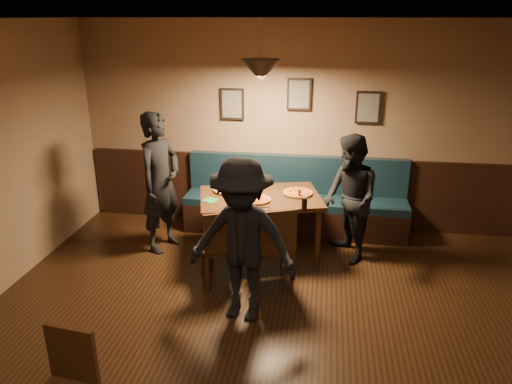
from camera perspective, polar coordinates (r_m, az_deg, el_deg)
ceiling at (r=2.95m, az=1.13°, el=19.69°), size 7.00×7.00×0.00m
wall_back at (r=6.59m, az=5.03°, el=7.62°), size 6.00×0.00×6.00m
wainscot at (r=6.82m, az=4.78°, el=0.16°), size 5.88×0.06×1.00m
booth_bench at (r=6.56m, az=4.62°, el=-0.64°), size 3.00×0.60×1.00m
picture_left at (r=6.62m, az=-2.83°, el=10.37°), size 0.32×0.04×0.42m
picture_center at (r=6.48m, az=5.14°, el=11.45°), size 0.32×0.04×0.42m
picture_right at (r=6.51m, az=13.13°, el=9.72°), size 0.32×0.04×0.42m
pendant_lamp at (r=5.48m, az=0.56°, el=14.15°), size 0.44×0.44×0.25m
dining_table at (r=5.97m, az=0.50°, el=-3.95°), size 1.63×1.26×0.77m
chair_near_left at (r=5.35m, az=-4.33°, el=-6.25°), size 0.52×0.52×0.90m
chair_near_right at (r=5.23m, az=1.80°, el=-6.38°), size 0.56×0.56×0.97m
diner_left at (r=6.07m, az=-11.25°, el=1.10°), size 0.62×0.75×1.76m
diner_right at (r=5.82m, az=11.04°, el=-0.84°), size 0.84×0.92×1.55m
diner_front at (r=4.57m, az=-1.67°, el=-5.88°), size 1.14×0.76×1.64m
pizza_a at (r=5.99m, az=-3.39°, el=0.28°), size 0.47×0.47×0.04m
pizza_b at (r=5.67m, az=0.09°, el=-0.86°), size 0.40×0.40×0.04m
pizza_c at (r=5.90m, az=4.98°, el=-0.08°), size 0.46×0.46×0.04m
soda_glass at (r=5.43m, az=5.74°, el=-1.37°), size 0.07×0.07×0.14m
tabasco_bottle at (r=5.75m, az=5.16°, el=-0.15°), size 0.03×0.03×0.13m
napkin_a at (r=6.10m, az=-4.32°, el=0.47°), size 0.19×0.19×0.01m
napkin_b at (r=5.71m, az=-5.43°, el=-0.98°), size 0.21×0.21×0.01m
cutlery_set at (r=5.48m, az=0.35°, el=-1.81°), size 0.18×0.03×0.00m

